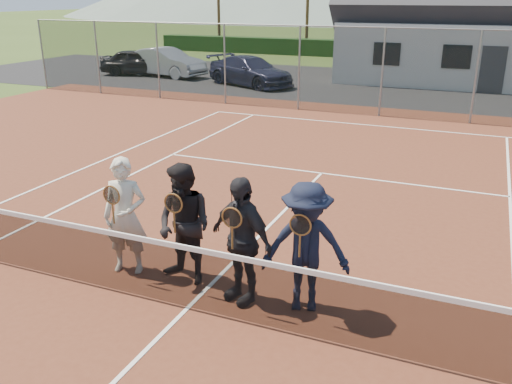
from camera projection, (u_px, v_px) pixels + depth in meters
The scene contains 14 objects.
ground at pixel (406, 89), 24.68m from camera, with size 220.00×220.00×0.00m, color #344B1A.
court_surface at pixel (188, 309), 7.37m from camera, with size 30.00×30.00×0.02m, color #562819.
tarmac_carpark at pixel (322, 83), 26.14m from camera, with size 40.00×12.00×0.01m, color black.
hedge_row at pixel (435, 52), 34.87m from camera, with size 40.00×1.20×1.10m, color black.
car_a at pixel (139, 62), 28.56m from camera, with size 1.60×3.97×1.35m, color black.
car_b at pixel (166, 62), 28.04m from camera, with size 1.53×4.40×1.45m, color #979B9F.
car_c at pixel (250, 71), 25.26m from camera, with size 1.87×4.60×1.34m, color #1B1D37.
court_markings at pixel (188, 308), 7.37m from camera, with size 11.03×23.83×0.01m.
tennis_net at pixel (187, 274), 7.19m from camera, with size 11.68×0.08×1.10m.
perimeter_fence at pixel (382, 72), 18.53m from camera, with size 30.07×0.07×3.02m.
player_a at pixel (125, 216), 8.08m from camera, with size 0.75×0.60×1.80m.
player_b at pixel (185, 225), 7.78m from camera, with size 1.00×0.85×1.80m.
player_c at pixel (241, 240), 7.30m from camera, with size 1.14×0.78×1.80m.
player_d at pixel (306, 247), 7.08m from camera, with size 1.30×0.97×1.80m.
Camera 1 is at (3.33, -5.52, 4.03)m, focal length 38.00 mm.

